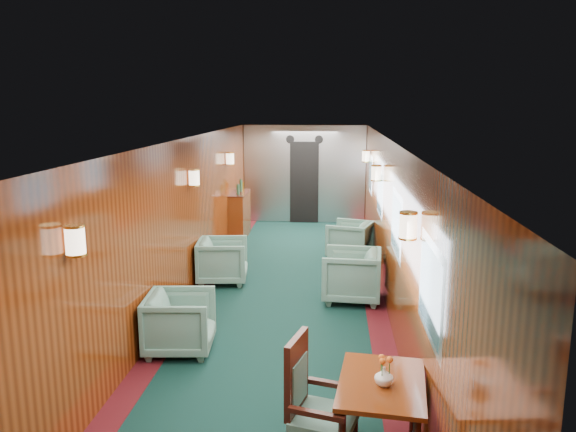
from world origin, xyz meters
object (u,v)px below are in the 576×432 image
(armchair_left_near, at_px, (180,322))
(armchair_left_far, at_px, (223,261))
(dining_table, at_px, (381,395))
(side_chair, at_px, (312,400))
(armchair_right_near, at_px, (352,275))
(armchair_right_far, at_px, (350,240))
(credenza, at_px, (240,214))

(armchair_left_near, height_order, armchair_left_far, armchair_left_far)
(dining_table, xyz_separation_m, armchair_left_far, (-2.20, 4.60, -0.24))
(dining_table, height_order, armchair_left_far, armchair_left_far)
(dining_table, xyz_separation_m, side_chair, (-0.55, -0.13, 0.00))
(armchair_left_far, xyz_separation_m, armchair_right_near, (2.09, -0.71, 0.02))
(armchair_left_near, height_order, armchair_right_far, armchair_left_near)
(credenza, xyz_separation_m, armchair_left_near, (0.26, -5.88, -0.15))
(credenza, height_order, armchair_left_near, credenza)
(armchair_left_near, bearing_deg, dining_table, -136.48)
(armchair_left_near, xyz_separation_m, armchair_right_far, (2.12, 4.32, -0.00))
(armchair_left_far, bearing_deg, credenza, -1.55)
(side_chair, bearing_deg, armchair_right_near, 99.27)
(armchair_left_far, distance_m, armchair_right_near, 2.20)
(credenza, distance_m, armchair_left_near, 5.89)
(side_chair, distance_m, credenza, 8.20)
(side_chair, height_order, armchair_right_far, side_chair)
(armchair_left_near, xyz_separation_m, armchair_right_near, (2.08, 1.93, 0.03))
(side_chair, relative_size, armchair_left_far, 1.40)
(side_chair, distance_m, armchair_right_near, 4.06)
(armchair_left_far, height_order, armchair_right_near, armchair_right_near)
(side_chair, bearing_deg, armchair_left_near, 143.57)
(dining_table, xyz_separation_m, armchair_right_near, (-0.12, 3.90, -0.22))
(armchair_right_near, bearing_deg, dining_table, 6.56)
(armchair_left_far, height_order, armchair_right_far, armchair_left_far)
(armchair_right_near, relative_size, armchair_right_far, 1.10)
(dining_table, distance_m, armchair_right_far, 6.29)
(credenza, relative_size, armchair_left_near, 1.61)
(side_chair, distance_m, armchair_left_near, 2.67)
(dining_table, height_order, armchair_right_far, dining_table)
(armchair_left_far, relative_size, armchair_right_far, 1.03)
(side_chair, xyz_separation_m, armchair_right_far, (0.47, 6.41, -0.25))
(armchair_left_near, distance_m, armchair_right_far, 4.81)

